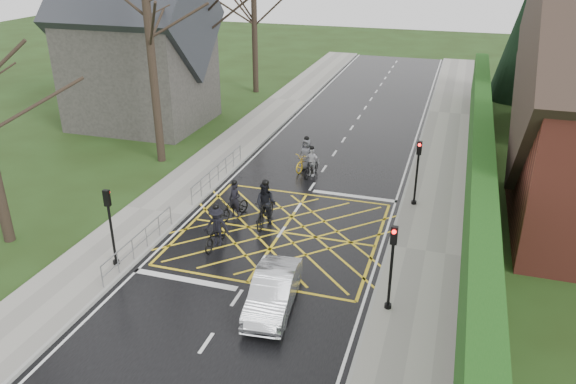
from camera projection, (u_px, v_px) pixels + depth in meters
The scene contains 20 objects.
ground at pixel (281, 232), 23.80m from camera, with size 120.00×120.00×0.00m, color black.
road at pixel (281, 232), 23.80m from camera, with size 9.00×80.00×0.01m, color black.
sidewalk_right at pixel (426, 252), 22.14m from camera, with size 3.00×80.00×0.15m, color gray.
sidewalk_left at pixel (155, 212), 25.40m from camera, with size 3.00×80.00×0.15m, color gray.
stone_wall at pixel (474, 192), 26.77m from camera, with size 0.50×38.00×0.70m, color slate.
hedge at pixel (479, 157), 26.04m from camera, with size 0.90×38.00×2.80m, color #133B10.
conifer at pixel (528, 33), 41.41m from camera, with size 4.60×4.60×10.00m.
church at pixel (138, 49), 35.87m from camera, with size 8.80×7.80×11.00m.
tree_near at pixel (147, 14), 28.19m from camera, with size 9.24×9.24×11.44m.
railing_south at pixel (139, 239), 21.70m from camera, with size 0.05×5.04×1.03m.
railing_north at pixel (218, 169), 28.22m from camera, with size 0.05×6.04×1.03m.
traffic_light_ne at pixel (417, 174), 25.38m from camera, with size 0.24×0.31×3.21m.
traffic_light_se at pixel (391, 269), 18.08m from camera, with size 0.24×0.31×3.21m.
traffic_light_sw at pixel (111, 229), 20.60m from camera, with size 0.24×0.31×3.21m.
cyclist_rear at pixel (234, 205), 24.86m from camera, with size 1.21×1.94×1.79m.
cyclist_back at pixel (265, 208), 24.16m from camera, with size 0.94×2.10×2.10m.
cyclist_mid at pixel (216, 231), 22.51m from camera, with size 1.11×1.91×1.85m.
cyclist_front at pixel (311, 165), 29.18m from camera, with size 0.94×1.71×1.66m.
cyclist_lead at pixel (306, 158), 29.99m from camera, with size 1.13×2.03×1.87m.
car at pixel (273, 291), 18.73m from camera, with size 1.33×3.83×1.26m, color #B5B8BD.
Camera 1 is at (6.53, -19.92, 11.41)m, focal length 35.00 mm.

